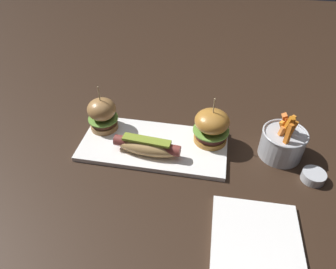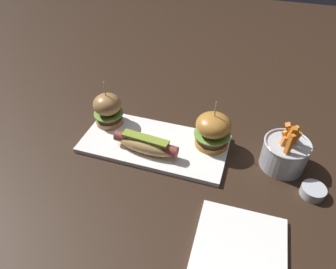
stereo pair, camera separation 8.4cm
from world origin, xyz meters
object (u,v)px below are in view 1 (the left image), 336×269
Objects in this scene: slider_left at (102,114)px; side_plate at (256,238)px; slider_right at (211,126)px; platter_main at (154,145)px; fries_bucket at (282,143)px; hot_dog at (147,146)px; sauce_ramekin at (313,176)px.

side_plate is (0.44, -0.29, -0.06)m from slider_left.
slider_left is 1.00× the size of slider_right.
platter_main is 2.88× the size of slider_left.
slider_left is at bearing 146.68° from side_plate.
fries_bucket is 0.29m from side_plate.
slider_left is 1.03× the size of fries_bucket.
side_plate is at bearing -35.39° from hot_dog.
sauce_ramekin is 0.25m from side_plate.
fries_bucket is (0.52, -0.01, -0.02)m from slider_left.
fries_bucket is at bearing 11.88° from hot_dog.
platter_main is at bearing 138.52° from side_plate.
hot_dog is at bearing -101.83° from platter_main.
side_plate is at bearing -33.32° from slider_left.
side_plate is at bearing -104.74° from fries_bucket.
slider_left is 0.60m from sauce_ramekin.
sauce_ramekin is (0.08, -0.08, -0.03)m from fries_bucket.
hot_dog reaches higher than sauce_ramekin.
platter_main is at bearing -164.52° from slider_right.
fries_bucket is at bearing 133.13° from sauce_ramekin.
platter_main is at bearing -174.51° from fries_bucket.
fries_bucket is (0.36, 0.08, 0.00)m from hot_dog.
slider_left is at bearing 178.96° from fries_bucket.
slider_left reaches higher than sauce_ramekin.
slider_right is 0.29m from sauce_ramekin.
fries_bucket reaches higher than hot_dog.
side_plate is at bearing -41.48° from platter_main.
fries_bucket reaches higher than sauce_ramekin.
fries_bucket is 0.74× the size of side_plate.
sauce_ramekin reaches higher than side_plate.
fries_bucket is (0.35, 0.03, 0.04)m from platter_main.
hot_dog is 1.29× the size of slider_left.
platter_main is 7.03× the size of sauce_ramekin.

